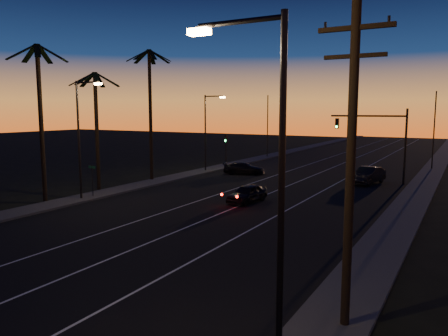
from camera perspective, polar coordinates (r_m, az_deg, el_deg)
The scene contains 21 objects.
road at distance 36.92m, azimuth 5.54°, elevation -3.15°, with size 20.00×170.00×0.01m, color black.
sidewalk_left at distance 42.62m, azimuth -8.35°, elevation -1.65°, with size 2.40×170.00×0.16m, color #393937.
sidewalk_right at distance 34.04m, azimuth 23.09°, elevation -4.51°, with size 2.40×170.00×0.16m, color #393937.
lane_stripe_left at distance 38.21m, azimuth 1.42°, elevation -2.73°, with size 0.12×160.00×0.01m, color silver.
lane_stripe_mid at distance 36.72m, azimuth 6.25°, elevation -3.19°, with size 0.12×160.00×0.01m, color silver.
lane_stripe_right at distance 35.52m, azimuth 11.46°, elevation -3.67°, with size 0.12×160.00×0.01m, color silver.
palm_near at distance 34.54m, azimuth -22.88°, elevation 7.36°, with size 4.25×4.16×11.53m.
palm_mid at distance 38.94m, azimuth -16.33°, elevation 6.39°, with size 4.25×4.16×10.03m.
palm_far at distance 42.71m, azimuth -9.62°, elevation 8.49°, with size 4.25×4.16×12.53m.
streetlight_left_near at distance 34.41m, azimuth -18.14°, elevation 4.66°, with size 2.55×0.26×9.00m.
streetlight_left_far at distance 48.40m, azimuth -2.14°, elevation 5.44°, with size 2.55×0.26×8.50m.
streetlight_right_near at distance 10.12m, azimuth 5.97°, elevation -1.09°, with size 2.55×0.26×9.00m.
street_sign at distance 35.51m, azimuth -16.82°, elevation -1.16°, with size 0.70×0.06×2.60m.
utility_pole at distance 13.62m, azimuth 16.22°, elevation 0.84°, with size 2.20×0.28×10.00m.
signal_mast at distance 43.87m, azimuth 19.62°, elevation 4.43°, with size 7.10×0.41×7.00m.
signal_post at distance 49.63m, azimuth 0.24°, elevation 2.99°, with size 0.28×0.37×4.20m.
far_pole_left at distance 63.64m, azimuth 5.70°, elevation 5.41°, with size 0.14×0.14×9.00m, color black.
far_pole_right at distance 55.35m, azimuth 25.74°, elevation 4.39°, with size 0.14×0.14×9.00m, color black.
lead_car at distance 32.64m, azimuth 3.03°, elevation -3.34°, with size 2.01×4.48×1.32m.
right_car at distance 42.99m, azimuth 18.28°, elevation -0.92°, with size 2.58×4.97×1.56m.
cross_car at distance 46.91m, azimuth 2.62°, elevation -0.03°, with size 4.78×3.23×1.28m.
Camera 1 is at (14.69, -3.18, 6.83)m, focal length 35.00 mm.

